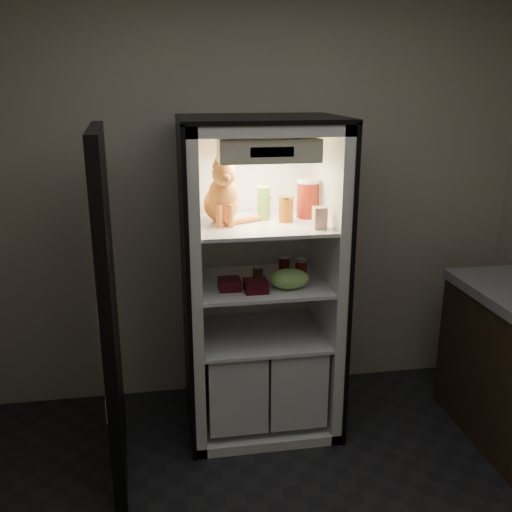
{
  "coord_description": "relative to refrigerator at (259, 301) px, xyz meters",
  "views": [
    {
      "loc": [
        -0.55,
        -1.77,
        2.05
      ],
      "look_at": [
        -0.03,
        1.32,
        1.09
      ],
      "focal_mm": 40.0,
      "sensor_mm": 36.0,
      "label": 1
    }
  ],
  "objects": [
    {
      "name": "pepper_jar",
      "position": [
        0.29,
        0.02,
        0.61
      ],
      "size": [
        0.13,
        0.13,
        0.22
      ],
      "color": "#A42815",
      "rests_on": "refrigerator"
    },
    {
      "name": "salsa_jar",
      "position": [
        0.14,
        -0.06,
        0.57
      ],
      "size": [
        0.08,
        0.08,
        0.15
      ],
      "color": "maroon",
      "rests_on": "refrigerator"
    },
    {
      "name": "fridge_door",
      "position": [
        -0.85,
        -0.33,
        0.12
      ],
      "size": [
        0.11,
        0.87,
        1.85
      ],
      "rotation": [
        0.0,
        0.0,
        0.06
      ],
      "color": "black",
      "rests_on": "floor"
    },
    {
      "name": "parmesan_shaker",
      "position": [
        0.02,
        0.01,
        0.59
      ],
      "size": [
        0.07,
        0.07,
        0.19
      ],
      "color": "green",
      "rests_on": "refrigerator"
    },
    {
      "name": "berry_box_left",
      "position": [
        -0.2,
        -0.17,
        0.18
      ],
      "size": [
        0.12,
        0.12,
        0.06
      ],
      "primitive_type": "cube",
      "color": "#480C13",
      "rests_on": "refrigerator"
    },
    {
      "name": "tabby_cat",
      "position": [
        -0.22,
        -0.03,
        0.64
      ],
      "size": [
        0.32,
        0.37,
        0.39
      ],
      "rotation": [
        0.0,
        0.0,
        0.02
      ],
      "color": "#CE611A",
      "rests_on": "refrigerator"
    },
    {
      "name": "mayo_tub",
      "position": [
        0.05,
        0.11,
        0.56
      ],
      "size": [
        0.08,
        0.08,
        0.12
      ],
      "color": "white",
      "rests_on": "refrigerator"
    },
    {
      "name": "soda_can_b",
      "position": [
        0.24,
        -0.05,
        0.21
      ],
      "size": [
        0.07,
        0.07,
        0.12
      ],
      "color": "black",
      "rests_on": "refrigerator"
    },
    {
      "name": "room_shell",
      "position": [
        0.0,
        -1.38,
        0.83
      ],
      "size": [
        3.6,
        3.6,
        3.6
      ],
      "color": "white",
      "rests_on": "floor"
    },
    {
      "name": "condiment_jar",
      "position": [
        -0.02,
        -0.04,
        0.19
      ],
      "size": [
        0.06,
        0.06,
        0.08
      ],
      "color": "#503417",
      "rests_on": "refrigerator"
    },
    {
      "name": "grape_bag",
      "position": [
        0.13,
        -0.21,
        0.2
      ],
      "size": [
        0.22,
        0.16,
        0.11
      ],
      "primitive_type": "ellipsoid",
      "color": "#96C15A",
      "rests_on": "refrigerator"
    },
    {
      "name": "soda_can_c",
      "position": [
        0.23,
        -0.08,
        0.21
      ],
      "size": [
        0.06,
        0.06,
        0.12
      ],
      "color": "black",
      "rests_on": "refrigerator"
    },
    {
      "name": "cream_carton",
      "position": [
        0.29,
        -0.25,
        0.56
      ],
      "size": [
        0.07,
        0.07,
        0.12
      ],
      "primitive_type": "cube",
      "color": "white",
      "rests_on": "refrigerator"
    },
    {
      "name": "refrigerator",
      "position": [
        0.0,
        0.0,
        0.0
      ],
      "size": [
        0.9,
        0.72,
        1.88
      ],
      "color": "white",
      "rests_on": "floor"
    },
    {
      "name": "soda_can_a",
      "position": [
        0.15,
        -0.01,
        0.21
      ],
      "size": [
        0.06,
        0.06,
        0.12
      ],
      "color": "black",
      "rests_on": "refrigerator"
    },
    {
      "name": "berry_box_right",
      "position": [
        -0.06,
        -0.23,
        0.18
      ],
      "size": [
        0.13,
        0.13,
        0.06
      ],
      "primitive_type": "cube",
      "color": "#480C13",
      "rests_on": "refrigerator"
    }
  ]
}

